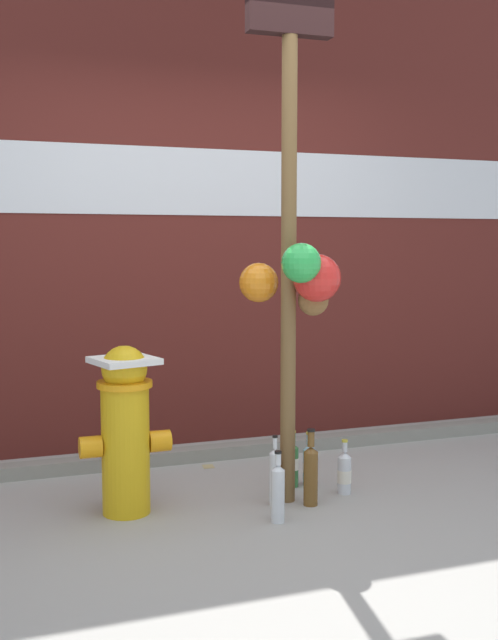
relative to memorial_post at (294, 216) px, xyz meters
The scene contains 12 objects.
ground_plane 1.54m from the memorial_post, 113.55° to the right, with size 14.00×14.00×0.00m, color #9E9B93.
building_wall 1.47m from the memorial_post, 97.08° to the left, with size 10.00×0.21×3.67m.
curb_strip 1.71m from the memorial_post, 101.09° to the left, with size 8.00×0.12×0.08m, color gray.
memorial_post is the anchor object (origin of this frame).
fire_hydrant 1.34m from the memorial_post, behind, with size 0.45×0.35×0.84m.
bottle_0 1.33m from the memorial_post, behind, with size 0.06×0.06×0.37m.
bottle_1 1.37m from the memorial_post, 66.63° to the left, with size 0.06×0.06×0.32m.
bottle_2 1.36m from the memorial_post, 126.54° to the right, with size 0.07×0.07×0.35m.
bottle_3 1.31m from the memorial_post, 44.45° to the right, with size 0.07×0.07×0.40m.
bottle_4 1.39m from the memorial_post, 49.65° to the left, with size 0.07×0.07×0.30m.
bottle_5 1.40m from the memorial_post, ahead, with size 0.08×0.08×0.29m.
litter_1 1.67m from the memorial_post, 107.44° to the left, with size 0.08×0.07×0.01m, color tan.
Camera 1 is at (-1.32, -3.12, 1.34)m, focal length 42.55 mm.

